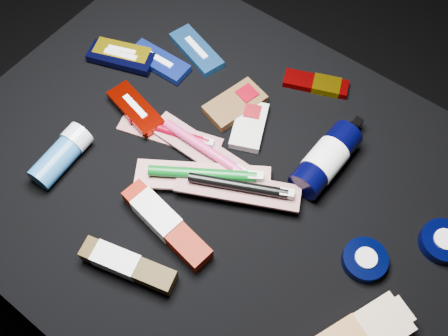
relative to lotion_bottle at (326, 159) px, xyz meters
The scene contains 20 objects.
ground 0.48m from the lotion_bottle, 139.84° to the right, with size 3.00×3.00×0.00m, color black.
cloth_table 0.31m from the lotion_bottle, 139.84° to the right, with size 0.98×0.78×0.40m, color black.
luna_bar_0 0.37m from the lotion_bottle, 168.14° to the left, with size 0.14×0.09×0.02m.
luna_bar_1 0.40m from the lotion_bottle, behind, with size 0.13×0.05×0.02m.
luna_bar_2 0.47m from the lotion_bottle, behind, with size 0.15×0.09×0.02m.
luna_bar_3 0.48m from the lotion_bottle, behind, with size 0.12×0.08×0.02m.
luna_bar_4 0.38m from the lotion_bottle, 161.69° to the right, with size 0.14×0.08×0.02m.
clif_bar_0 0.21m from the lotion_bottle, behind, with size 0.09×0.13×0.02m.
clif_bar_1 0.16m from the lotion_bottle, behind, with size 0.10×0.12×0.02m.
power_bar 0.19m from the lotion_bottle, 124.34° to the left, with size 0.14×0.09×0.02m.
lotion_bottle is the anchor object (origin of this frame).
cream_tin_upper 0.24m from the lotion_bottle, ahead, with size 0.08×0.08×0.02m.
cream_tin_lower 0.19m from the lotion_bottle, 37.42° to the right, with size 0.08×0.08×0.02m.
deodorant_stick 0.48m from the lotion_bottle, 144.42° to the right, with size 0.06×0.13×0.05m.
toothbrush_pack_0 0.30m from the lotion_bottle, 156.66° to the right, with size 0.21×0.11×0.02m.
toothbrush_pack_1 0.22m from the lotion_bottle, 150.11° to the right, with size 0.23×0.05×0.03m.
toothbrush_pack_2 0.22m from the lotion_bottle, 135.21° to the right, with size 0.24×0.18×0.03m.
toothbrush_pack_3 0.17m from the lotion_bottle, 123.20° to the right, with size 0.22×0.14×0.02m.
toothpaste_carton_red 0.31m from the lotion_bottle, 121.19° to the right, with size 0.19×0.07×0.04m.
toothpaste_carton_green 0.40m from the lotion_bottle, 114.16° to the right, with size 0.17×0.08×0.03m.
Camera 1 is at (0.28, -0.34, 1.21)m, focal length 40.00 mm.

